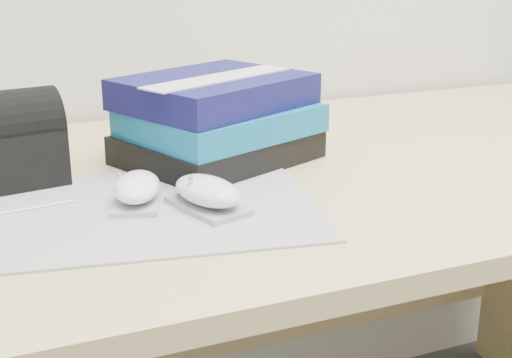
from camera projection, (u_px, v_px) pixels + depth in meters
name	position (u px, v px, depth m)	size (l,w,h in m)	color
desk	(266.00, 285.00, 1.23)	(1.60, 0.80, 0.73)	tan
mousepad	(156.00, 209.00, 0.91)	(0.41, 0.32, 0.00)	gray
mouse_rear	(137.00, 189.00, 0.92)	(0.09, 0.12, 0.04)	#A5A6A8
mouse_front	(208.00, 193.00, 0.90)	(0.09, 0.13, 0.05)	#99989B
book_stack	(217.00, 120.00, 1.10)	(0.34, 0.31, 0.14)	black
pouch	(7.00, 141.00, 0.98)	(0.16, 0.12, 0.14)	black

